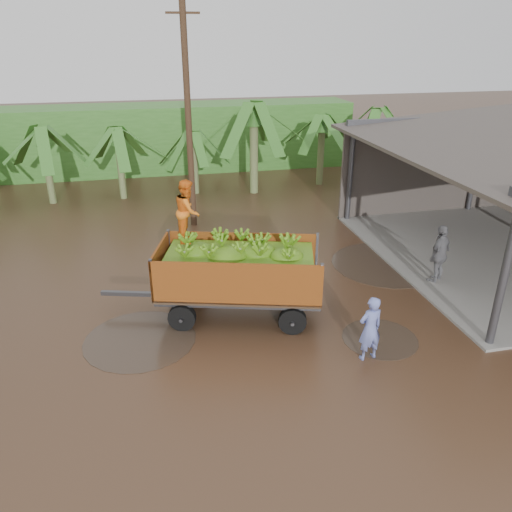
{
  "coord_description": "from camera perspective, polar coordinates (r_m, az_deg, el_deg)",
  "views": [
    {
      "loc": [
        -2.72,
        -12.71,
        7.15
      ],
      "look_at": [
        0.05,
        -0.33,
        1.49
      ],
      "focal_mm": 35.0,
      "sensor_mm": 36.0,
      "label": 1
    }
  ],
  "objects": [
    {
      "name": "man_grey",
      "position": [
        16.31,
        20.25,
        0.18
      ],
      "size": [
        1.2,
        1.0,
        1.91
      ],
      "primitive_type": "imported",
      "rotation": [
        0.0,
        0.0,
        3.71
      ],
      "color": "slate",
      "rests_on": "ground"
    },
    {
      "name": "ground",
      "position": [
        14.83,
        -0.46,
        -4.75
      ],
      "size": [
        100.0,
        100.0,
        0.0
      ],
      "primitive_type": "plane",
      "color": "black",
      "rests_on": "ground"
    },
    {
      "name": "banana_plants",
      "position": [
        20.01,
        -18.82,
        7.6
      ],
      "size": [
        24.63,
        19.94,
        4.4
      ],
      "color": "#2D661E",
      "rests_on": "ground"
    },
    {
      "name": "banana_trailer",
      "position": [
        13.42,
        -2.08,
        -1.61
      ],
      "size": [
        6.13,
        3.22,
        3.71
      ],
      "rotation": [
        0.0,
        0.0,
        -0.28
      ],
      "color": "#B45919",
      "rests_on": "ground"
    },
    {
      "name": "utility_pole",
      "position": [
        19.57,
        -7.74,
        15.42
      ],
      "size": [
        1.2,
        0.24,
        8.45
      ],
      "color": "#47301E",
      "rests_on": "ground"
    },
    {
      "name": "man_blue",
      "position": [
        12.11,
        12.91,
        -8.09
      ],
      "size": [
        0.66,
        0.49,
        1.66
      ],
      "primitive_type": "imported",
      "rotation": [
        0.0,
        0.0,
        3.3
      ],
      "color": "#6875BE",
      "rests_on": "ground"
    },
    {
      "name": "hedge_north",
      "position": [
        29.21,
        -11.26,
        13.06
      ],
      "size": [
        22.0,
        3.0,
        3.6
      ],
      "primitive_type": "cube",
      "color": "#2D661E",
      "rests_on": "ground"
    }
  ]
}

